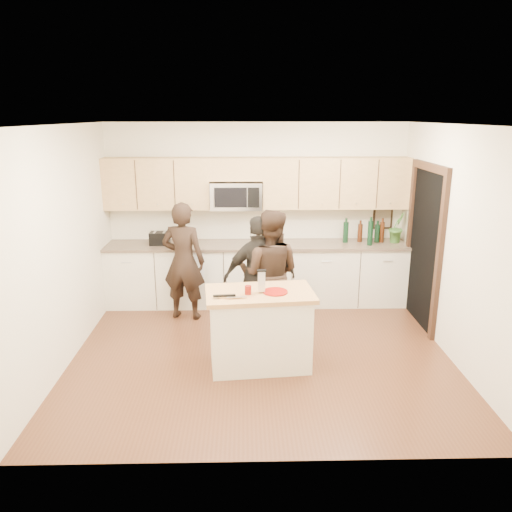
{
  "coord_description": "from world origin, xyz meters",
  "views": [
    {
      "loc": [
        -0.19,
        -5.55,
        2.81
      ],
      "look_at": [
        -0.05,
        0.35,
        1.13
      ],
      "focal_mm": 35.0,
      "sensor_mm": 36.0,
      "label": 1
    }
  ],
  "objects_px": {
    "woman_center": "(269,274)",
    "woman_right": "(260,277)",
    "toaster": "(160,238)",
    "woman_left": "(184,261)",
    "island": "(260,328)"
  },
  "relations": [
    {
      "from": "island",
      "to": "woman_left",
      "type": "xyz_separation_m",
      "value": [
        -1.02,
        1.44,
        0.38
      ]
    },
    {
      "from": "woman_left",
      "to": "island",
      "type": "bearing_deg",
      "value": 137.95
    },
    {
      "from": "toaster",
      "to": "woman_center",
      "type": "height_order",
      "value": "woman_center"
    },
    {
      "from": "toaster",
      "to": "island",
      "type": "bearing_deg",
      "value": -54.31
    },
    {
      "from": "woman_left",
      "to": "woman_center",
      "type": "relative_size",
      "value": 1.0
    },
    {
      "from": "toaster",
      "to": "woman_left",
      "type": "relative_size",
      "value": 0.17
    },
    {
      "from": "toaster",
      "to": "woman_center",
      "type": "xyz_separation_m",
      "value": [
        1.57,
        -1.14,
        -0.2
      ]
    },
    {
      "from": "woman_left",
      "to": "woman_right",
      "type": "distance_m",
      "value": 1.21
    },
    {
      "from": "woman_center",
      "to": "woman_right",
      "type": "height_order",
      "value": "woman_center"
    },
    {
      "from": "woman_right",
      "to": "woman_center",
      "type": "bearing_deg",
      "value": 177.55
    },
    {
      "from": "woman_right",
      "to": "woman_left",
      "type": "bearing_deg",
      "value": -40.9
    },
    {
      "from": "woman_center",
      "to": "woman_right",
      "type": "bearing_deg",
      "value": 21.11
    },
    {
      "from": "woman_left",
      "to": "woman_center",
      "type": "xyz_separation_m",
      "value": [
        1.17,
        -0.6,
        0.0
      ]
    },
    {
      "from": "woman_center",
      "to": "woman_right",
      "type": "xyz_separation_m",
      "value": [
        -0.13,
        -0.02,
        -0.04
      ]
    },
    {
      "from": "woman_left",
      "to": "woman_right",
      "type": "bearing_deg",
      "value": 162.24
    }
  ]
}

